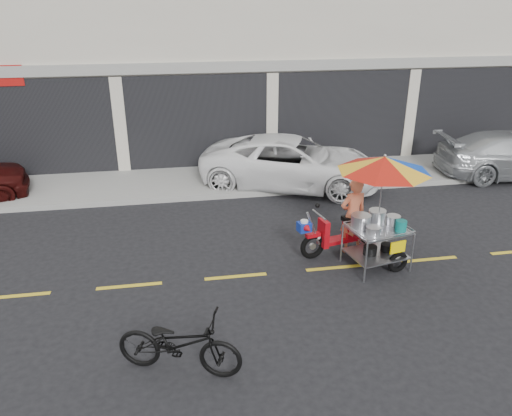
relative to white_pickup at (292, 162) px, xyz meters
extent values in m
plane|color=black|center=(-0.23, -4.70, -0.70)|extent=(90.00, 90.00, 0.00)
cube|color=gray|center=(-0.23, 0.80, -0.62)|extent=(45.00, 3.00, 0.15)
cube|color=beige|center=(-0.23, 5.80, 3.30)|extent=(36.00, 8.00, 8.00)
cube|color=black|center=(-0.23, 1.77, 0.75)|extent=(35.28, 0.06, 2.90)
cube|color=gray|center=(-0.23, 1.75, 2.40)|extent=(36.00, 0.12, 0.30)
cube|color=gold|center=(-0.23, -4.70, -0.69)|extent=(42.00, 0.10, 0.01)
imported|color=white|center=(0.00, 0.00, 0.00)|extent=(5.51, 3.99, 1.39)
imported|color=black|center=(-3.35, -7.16, -0.22)|extent=(1.93, 1.23, 0.96)
torus|color=black|center=(-0.58, -4.23, -0.43)|extent=(0.56, 0.22, 0.55)
torus|color=black|center=(0.83, -3.93, -0.43)|extent=(0.56, 0.22, 0.55)
cylinder|color=#9EA0A5|center=(-0.58, -4.23, -0.43)|extent=(0.14, 0.08, 0.13)
cylinder|color=#9EA0A5|center=(0.83, -3.93, -0.43)|extent=(0.14, 0.08, 0.13)
cube|color=#B10912|center=(-0.58, -4.23, -0.17)|extent=(0.32, 0.18, 0.08)
cylinder|color=#9EA0A5|center=(-0.58, -4.23, -0.03)|extent=(0.35, 0.12, 0.77)
cube|color=#B10912|center=(-0.34, -4.18, -0.17)|extent=(0.18, 0.34, 0.57)
cube|color=#B10912|center=(0.08, -4.09, -0.39)|extent=(0.80, 0.42, 0.08)
cube|color=#B10912|center=(0.50, -4.00, -0.17)|extent=(0.75, 0.39, 0.38)
cube|color=black|center=(0.41, -4.02, 0.05)|extent=(0.66, 0.35, 0.10)
cylinder|color=#9EA0A5|center=(-0.46, -4.20, 0.26)|extent=(0.14, 0.52, 0.03)
sphere|color=black|center=(-0.45, -4.00, 0.38)|extent=(0.10, 0.10, 0.10)
cylinder|color=white|center=(-0.46, -4.20, -0.24)|extent=(0.14, 0.14, 0.05)
cube|color=navy|center=(-0.78, -4.27, 0.05)|extent=(0.29, 0.26, 0.19)
cylinder|color=white|center=(-0.78, -4.27, 0.17)|extent=(0.18, 0.18, 0.05)
cone|color=#B10912|center=(-0.75, -4.43, 0.07)|extent=(0.21, 0.24, 0.17)
torus|color=black|center=(0.92, -5.04, -0.49)|extent=(0.45, 0.18, 0.44)
cylinder|color=#9EA0A5|center=(0.14, -5.30, -0.29)|extent=(0.04, 0.04, 0.81)
cylinder|color=#9EA0A5|center=(-0.04, -4.46, -0.29)|extent=(0.04, 0.04, 0.81)
cylinder|color=#9EA0A5|center=(1.17, -5.08, -0.29)|extent=(0.04, 0.04, 0.81)
cylinder|color=#9EA0A5|center=(0.99, -4.24, -0.29)|extent=(0.04, 0.04, 0.81)
cube|color=#9EA0A5|center=(0.57, -4.77, -0.41)|extent=(1.21, 1.06, 0.03)
cube|color=#9EA0A5|center=(0.57, -4.77, 0.12)|extent=(1.21, 1.06, 0.04)
cylinder|color=#9EA0A5|center=(0.66, -5.19, 0.18)|extent=(1.04, 0.24, 0.02)
cylinder|color=#9EA0A5|center=(0.48, -4.35, 0.18)|extent=(1.04, 0.24, 0.02)
cylinder|color=#9EA0A5|center=(0.05, -4.88, 0.18)|extent=(0.20, 0.85, 0.02)
cylinder|color=#9EA0A5|center=(1.08, -4.66, 0.18)|extent=(0.20, 0.85, 0.02)
cylinder|color=#9EA0A5|center=(0.48, -4.35, -0.41)|extent=(0.19, 0.71, 0.04)
cylinder|color=#9EA0A5|center=(0.48, -4.35, 0.07)|extent=(0.19, 0.71, 0.04)
cube|color=#F3D100|center=(0.80, -5.19, -0.07)|extent=(0.33, 0.09, 0.24)
cylinder|color=#B7B7BC|center=(0.25, -4.64, 0.25)|extent=(0.45, 0.45, 0.24)
cylinder|color=#B7B7BC|center=(0.62, -4.54, 0.27)|extent=(0.39, 0.39, 0.27)
cylinder|color=#B7B7BC|center=(0.91, -4.65, 0.22)|extent=(0.32, 0.32, 0.17)
cylinder|color=#B7B7BC|center=(0.37, -4.99, 0.20)|extent=(0.33, 0.33, 0.14)
cylinder|color=#0D706A|center=(0.94, -4.93, 0.24)|extent=(0.25, 0.25, 0.21)
cylinder|color=black|center=(0.43, -4.80, -0.31)|extent=(0.32, 0.32, 0.17)
cylinder|color=black|center=(0.80, -4.72, -0.32)|extent=(0.27, 0.27, 0.15)
cylinder|color=#9EA0A5|center=(0.59, -4.66, 0.84)|extent=(0.03, 0.03, 1.44)
sphere|color=#9EA0A5|center=(0.59, -4.66, 1.57)|extent=(0.06, 0.06, 0.06)
imported|color=#E7704A|center=(0.31, -4.04, 0.12)|extent=(0.66, 0.50, 1.62)
camera|label=1|loc=(-3.25, -12.96, 4.28)|focal=35.00mm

